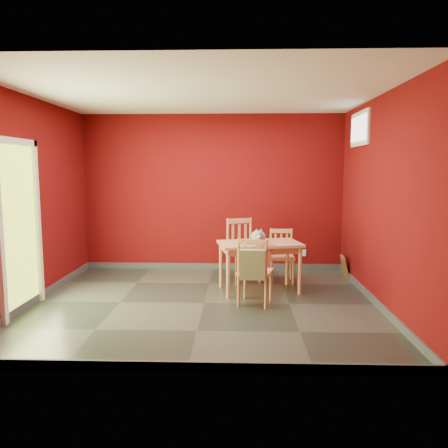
{
  "coord_description": "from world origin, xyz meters",
  "views": [
    {
      "loc": [
        0.45,
        -5.59,
        1.76
      ],
      "look_at": [
        0.25,
        0.45,
        1.0
      ],
      "focal_mm": 35.0,
      "sensor_mm": 36.0,
      "label": 1
    }
  ],
  "objects_px": {
    "dining_table": "(260,248)",
    "chair_far_left": "(243,249)",
    "chair_near": "(254,271)",
    "chair_far_right": "(282,255)",
    "cat": "(258,234)",
    "picture_frame": "(344,267)",
    "tote_bag": "(252,264)"
  },
  "relations": [
    {
      "from": "chair_far_left",
      "to": "cat",
      "type": "distance_m",
      "value": 0.71
    },
    {
      "from": "chair_far_right",
      "to": "picture_frame",
      "type": "height_order",
      "value": "chair_far_right"
    },
    {
      "from": "chair_near",
      "to": "picture_frame",
      "type": "height_order",
      "value": "chair_near"
    },
    {
      "from": "chair_far_right",
      "to": "tote_bag",
      "type": "bearing_deg",
      "value": -109.45
    },
    {
      "from": "dining_table",
      "to": "picture_frame",
      "type": "height_order",
      "value": "dining_table"
    },
    {
      "from": "chair_far_left",
      "to": "dining_table",
      "type": "bearing_deg",
      "value": -68.89
    },
    {
      "from": "dining_table",
      "to": "chair_near",
      "type": "distance_m",
      "value": 0.68
    },
    {
      "from": "chair_far_right",
      "to": "chair_near",
      "type": "relative_size",
      "value": 0.92
    },
    {
      "from": "dining_table",
      "to": "chair_far_right",
      "type": "xyz_separation_m",
      "value": [
        0.38,
        0.57,
        -0.21
      ]
    },
    {
      "from": "chair_far_right",
      "to": "cat",
      "type": "bearing_deg",
      "value": -126.5
    },
    {
      "from": "tote_bag",
      "to": "picture_frame",
      "type": "relative_size",
      "value": 1.25
    },
    {
      "from": "dining_table",
      "to": "cat",
      "type": "height_order",
      "value": "cat"
    },
    {
      "from": "dining_table",
      "to": "chair_far_right",
      "type": "height_order",
      "value": "chair_far_right"
    },
    {
      "from": "dining_table",
      "to": "chair_near",
      "type": "relative_size",
      "value": 1.42
    },
    {
      "from": "chair_far_left",
      "to": "cat",
      "type": "height_order",
      "value": "chair_far_left"
    },
    {
      "from": "chair_far_right",
      "to": "picture_frame",
      "type": "relative_size",
      "value": 2.31
    },
    {
      "from": "chair_near",
      "to": "cat",
      "type": "height_order",
      "value": "cat"
    },
    {
      "from": "chair_far_left",
      "to": "chair_near",
      "type": "xyz_separation_m",
      "value": [
        0.14,
        -1.27,
        -0.05
      ]
    },
    {
      "from": "dining_table",
      "to": "chair_near",
      "type": "bearing_deg",
      "value": -98.44
    },
    {
      "from": "chair_far_left",
      "to": "picture_frame",
      "type": "bearing_deg",
      "value": 8.11
    },
    {
      "from": "chair_far_right",
      "to": "cat",
      "type": "xyz_separation_m",
      "value": [
        -0.4,
        -0.54,
        0.41
      ]
    },
    {
      "from": "chair_near",
      "to": "cat",
      "type": "bearing_deg",
      "value": 83.66
    },
    {
      "from": "chair_far_left",
      "to": "picture_frame",
      "type": "relative_size",
      "value": 2.76
    },
    {
      "from": "chair_far_left",
      "to": "cat",
      "type": "xyz_separation_m",
      "value": [
        0.22,
        -0.58,
        0.33
      ]
    },
    {
      "from": "tote_bag",
      "to": "cat",
      "type": "distance_m",
      "value": 0.94
    },
    {
      "from": "dining_table",
      "to": "chair_far_left",
      "type": "relative_size",
      "value": 1.29
    },
    {
      "from": "cat",
      "to": "picture_frame",
      "type": "distance_m",
      "value": 1.79
    },
    {
      "from": "chair_near",
      "to": "tote_bag",
      "type": "bearing_deg",
      "value": -98.95
    },
    {
      "from": "dining_table",
      "to": "picture_frame",
      "type": "bearing_deg",
      "value": 30.91
    },
    {
      "from": "dining_table",
      "to": "picture_frame",
      "type": "distance_m",
      "value": 1.73
    },
    {
      "from": "picture_frame",
      "to": "chair_far_left",
      "type": "bearing_deg",
      "value": -171.89
    },
    {
      "from": "tote_bag",
      "to": "chair_far_left",
      "type": "bearing_deg",
      "value": 94.23
    }
  ]
}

